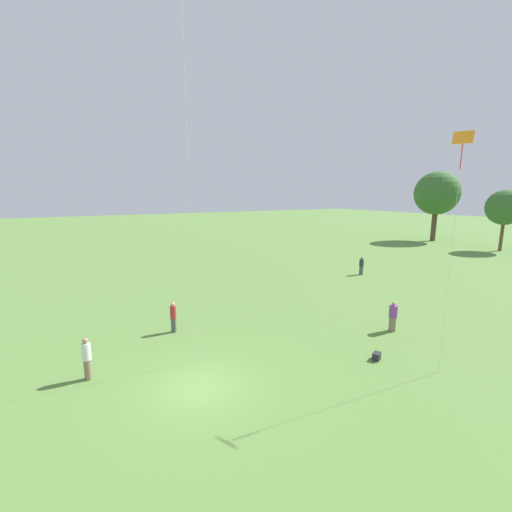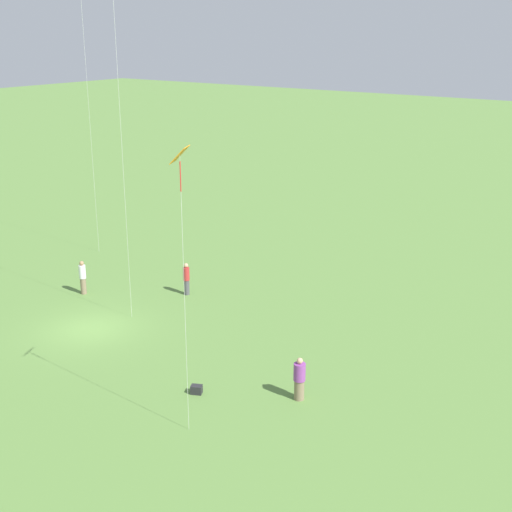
{
  "view_description": "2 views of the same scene",
  "coord_description": "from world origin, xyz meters",
  "px_view_note": "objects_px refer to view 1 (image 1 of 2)",
  "views": [
    {
      "loc": [
        12.22,
        -4.34,
        7.84
      ],
      "look_at": [
        -5.88,
        6.03,
        3.99
      ],
      "focal_mm": 24.0,
      "sensor_mm": 36.0,
      "label": 1
    },
    {
      "loc": [
        21.06,
        24.68,
        13.93
      ],
      "look_at": [
        -5.6,
        5.75,
        3.28
      ],
      "focal_mm": 50.0,
      "sensor_mm": 36.0,
      "label": 2
    }
  ],
  "objects_px": {
    "person_2": "(87,359)",
    "kite_1": "(462,151)",
    "person_3": "(173,317)",
    "picnic_bag_0": "(377,356)",
    "person_4": "(361,266)",
    "person_0": "(393,317)"
  },
  "relations": [
    {
      "from": "person_3",
      "to": "picnic_bag_0",
      "type": "xyz_separation_m",
      "value": [
        8.07,
        7.44,
        -0.72
      ]
    },
    {
      "from": "person_2",
      "to": "person_3",
      "type": "relative_size",
      "value": 1.05
    },
    {
      "from": "person_3",
      "to": "person_0",
      "type": "bearing_deg",
      "value": -87.78
    },
    {
      "from": "person_4",
      "to": "picnic_bag_0",
      "type": "relative_size",
      "value": 3.27
    },
    {
      "from": "person_4",
      "to": "kite_1",
      "type": "bearing_deg",
      "value": 43.7
    },
    {
      "from": "person_4",
      "to": "picnic_bag_0",
      "type": "bearing_deg",
      "value": 35.74
    },
    {
      "from": "person_2",
      "to": "person_4",
      "type": "xyz_separation_m",
      "value": [
        -7.89,
        24.59,
        -0.08
      ]
    },
    {
      "from": "person_0",
      "to": "person_2",
      "type": "distance_m",
      "value": 15.9
    },
    {
      "from": "person_4",
      "to": "person_2",
      "type": "bearing_deg",
      "value": 7.87
    },
    {
      "from": "person_3",
      "to": "kite_1",
      "type": "xyz_separation_m",
      "value": [
        10.26,
        8.91,
        8.56
      ]
    },
    {
      "from": "person_0",
      "to": "person_3",
      "type": "distance_m",
      "value": 12.57
    },
    {
      "from": "person_0",
      "to": "person_3",
      "type": "xyz_separation_m",
      "value": [
        -6.1,
        -10.99,
        0.03
      ]
    },
    {
      "from": "person_3",
      "to": "picnic_bag_0",
      "type": "height_order",
      "value": "person_3"
    },
    {
      "from": "person_4",
      "to": "kite_1",
      "type": "height_order",
      "value": "kite_1"
    },
    {
      "from": "person_0",
      "to": "person_4",
      "type": "bearing_deg",
      "value": -14.21
    },
    {
      "from": "person_3",
      "to": "picnic_bag_0",
      "type": "bearing_deg",
      "value": -106.09
    },
    {
      "from": "person_0",
      "to": "kite_1",
      "type": "bearing_deg",
      "value": 178.83
    },
    {
      "from": "person_2",
      "to": "kite_1",
      "type": "height_order",
      "value": "kite_1"
    },
    {
      "from": "person_0",
      "to": "person_4",
      "type": "distance_m",
      "value": 14.07
    },
    {
      "from": "person_0",
      "to": "kite_1",
      "type": "relative_size",
      "value": 0.17
    },
    {
      "from": "person_2",
      "to": "kite_1",
      "type": "xyz_separation_m",
      "value": [
        7.11,
        13.54,
        8.52
      ]
    },
    {
      "from": "picnic_bag_0",
      "to": "kite_1",
      "type": "bearing_deg",
      "value": 33.86
    }
  ]
}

